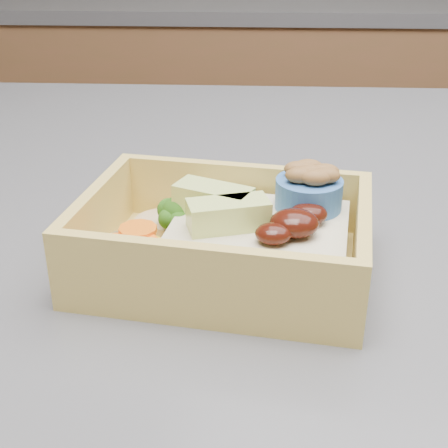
{
  "coord_description": "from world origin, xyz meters",
  "views": [
    {
      "loc": [
        0.05,
        -0.48,
        1.12
      ],
      "look_at": [
        0.03,
        -0.14,
        0.95
      ],
      "focal_mm": 50.0,
      "sensor_mm": 36.0,
      "label": 1
    }
  ],
  "objects": [
    {
      "name": "back_cabinets",
      "position": [
        0.0,
        1.23,
        0.89
      ],
      "size": [
        3.2,
        0.62,
        2.3
      ],
      "color": "brown",
      "rests_on": "ground"
    },
    {
      "name": "bento_box",
      "position": [
        0.03,
        -0.14,
        0.94
      ],
      "size": [
        0.19,
        0.15,
        0.06
      ],
      "rotation": [
        0.0,
        0.0,
        -0.15
      ],
      "color": "#D8B959",
      "rests_on": "island"
    }
  ]
}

